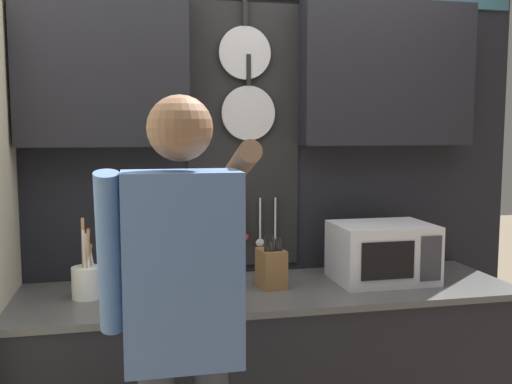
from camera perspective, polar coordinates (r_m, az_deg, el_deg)
name	(u,v)px	position (r m, az deg, el deg)	size (l,w,h in m)	color
base_cabinet_counter	(270,379)	(2.85, 1.41, -18.21)	(2.30, 0.68, 0.88)	black
back_wall_unit	(258,149)	(2.90, 0.17, 4.35)	(2.87, 0.20, 2.44)	black
microwave	(382,252)	(2.86, 12.50, -5.90)	(0.47, 0.35, 0.28)	silver
knife_block	(271,268)	(2.69, 1.54, -7.57)	(0.13, 0.16, 0.25)	brown
utensil_crock	(87,279)	(2.63, -16.59, -8.35)	(0.13, 0.13, 0.35)	white
person	(182,307)	(1.94, -7.38, -11.33)	(0.54, 0.66, 1.73)	#383842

